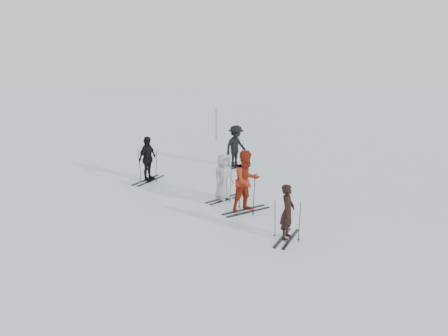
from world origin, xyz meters
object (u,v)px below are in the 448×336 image
at_px(skier_uphill_left, 148,159).
at_px(piste_marker, 216,124).
at_px(skier_uphill_far, 236,147).
at_px(skier_grey, 224,177).
at_px(skier_near_dark, 287,213).
at_px(skier_red, 247,182).

distance_m(skier_uphill_left, piste_marker, 9.74).
xyz_separation_m(skier_uphill_left, skier_uphill_far, (2.49, 3.54, 0.05)).
bearing_deg(skier_uphill_left, piste_marker, 10.55).
height_order(skier_grey, skier_uphill_left, skier_uphill_left).
relative_size(skier_uphill_left, skier_uphill_far, 0.94).
bearing_deg(skier_near_dark, skier_uphill_far, 32.24).
bearing_deg(skier_red, skier_grey, 87.36).
distance_m(skier_red, skier_uphill_far, 6.04).
height_order(skier_near_dark, skier_uphill_far, skier_uphill_far).
distance_m(skier_near_dark, skier_uphill_far, 8.39).
height_order(skier_uphill_left, piste_marker, piste_marker).
xyz_separation_m(skier_uphill_far, piste_marker, (-3.66, 6.13, -0.02)).
relative_size(skier_uphill_far, piste_marker, 1.02).
relative_size(skier_near_dark, piste_marker, 0.82).
height_order(skier_grey, piste_marker, piste_marker).
height_order(skier_near_dark, skier_uphill_left, skier_uphill_left).
bearing_deg(skier_near_dark, skier_uphill_left, 63.12).
xyz_separation_m(skier_red, piste_marker, (-6.15, 11.63, -0.06)).
height_order(skier_red, skier_grey, skier_red).
bearing_deg(skier_near_dark, piste_marker, 32.28).
xyz_separation_m(skier_red, skier_uphill_left, (-4.98, 1.96, -0.10)).
relative_size(skier_uphill_left, piste_marker, 0.96).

